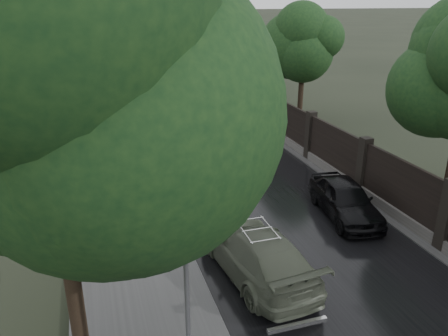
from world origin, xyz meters
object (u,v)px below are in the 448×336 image
at_px(tree_left_far, 66,44).
at_px(tree_right_b, 303,53).
at_px(traffic_light, 126,92).
at_px(tree_left_near, 47,111).
at_px(lamp_post, 187,303).
at_px(tree_right_c, 224,34).
at_px(car_right_far, 216,107).
at_px(car_right_near, 345,199).
at_px(volga_sedan, 256,252).

xyz_separation_m(tree_left_far, tree_right_b, (15.50, -8.00, -0.29)).
bearing_deg(tree_left_far, traffic_light, -53.53).
distance_m(tree_left_far, tree_right_b, 17.45).
relative_size(tree_left_far, traffic_light, 1.85).
xyz_separation_m(tree_left_near, lamp_post, (2.20, -1.50, -3.75)).
distance_m(tree_right_c, car_right_far, 15.60).
height_order(tree_left_far, tree_right_b, tree_left_far).
bearing_deg(car_right_far, traffic_light, -179.39).
height_order(lamp_post, car_right_near, lamp_post).
relative_size(tree_left_near, traffic_light, 2.29).
bearing_deg(tree_left_near, tree_left_far, 90.85).
relative_size(tree_right_c, traffic_light, 1.75).
height_order(tree_left_near, tree_left_far, tree_left_near).
bearing_deg(volga_sedan, lamp_post, 46.35).
relative_size(traffic_light, volga_sedan, 0.73).
relative_size(tree_left_near, tree_left_far, 1.24).
height_order(tree_left_near, car_right_far, tree_left_near).
relative_size(tree_right_b, car_right_near, 1.56).
bearing_deg(traffic_light, tree_right_b, -14.24).
height_order(traffic_light, volga_sedan, traffic_light).
relative_size(tree_left_near, tree_right_c, 1.31).
distance_m(tree_left_near, tree_right_b, 24.31).
bearing_deg(car_right_near, traffic_light, 120.67).
bearing_deg(car_right_near, car_right_far, 98.74).
distance_m(tree_right_b, volga_sedan, 19.50).
xyz_separation_m(volga_sedan, car_right_near, (4.93, 2.69, -0.03)).
height_order(tree_right_c, traffic_light, tree_right_c).
bearing_deg(tree_left_far, tree_left_near, -89.15).
bearing_deg(tree_left_near, tree_right_b, 51.52).
distance_m(tree_right_c, lamp_post, 40.67).
distance_m(tree_right_b, car_right_far, 7.68).
relative_size(lamp_post, car_right_near, 1.14).
relative_size(volga_sedan, car_right_far, 1.12).
distance_m(tree_left_near, tree_left_far, 27.03).
bearing_deg(tree_left_near, lamp_post, -34.29).
bearing_deg(car_right_far, car_right_near, -96.09).
bearing_deg(tree_left_far, lamp_post, -84.79).
bearing_deg(car_right_far, lamp_post, -114.70).
xyz_separation_m(tree_right_b, traffic_light, (-11.80, 2.99, -2.55)).
bearing_deg(tree_right_c, traffic_light, -128.18).
bearing_deg(car_right_near, tree_right_c, 89.30).
xyz_separation_m(volga_sedan, car_right_far, (4.68, 20.25, -0.12)).
distance_m(volga_sedan, car_right_near, 5.61).
relative_size(tree_right_c, car_right_near, 1.56).
xyz_separation_m(traffic_light, volga_sedan, (2.06, -19.37, -1.61)).
bearing_deg(lamp_post, tree_right_c, 71.48).
relative_size(tree_left_near, lamp_post, 1.79).
distance_m(tree_left_near, car_right_near, 12.88).
height_order(lamp_post, volga_sedan, lamp_post).
xyz_separation_m(tree_right_b, tree_right_c, (0.00, 18.00, 0.00)).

